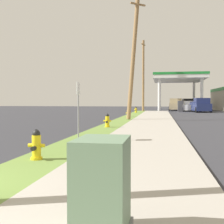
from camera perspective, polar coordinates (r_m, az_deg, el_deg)
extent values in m
cube|color=#A8A093|center=(3.91, -0.13, -20.43)|extent=(3.20, 80.00, 0.12)
cylinder|color=yellow|center=(7.52, -14.50, -8.72)|extent=(0.29, 0.29, 0.06)
cylinder|color=yellow|center=(7.48, -14.52, -6.69)|extent=(0.22, 0.22, 0.60)
sphere|color=black|center=(7.43, -14.54, -4.09)|extent=(0.19, 0.19, 0.19)
cylinder|color=black|center=(7.42, -14.55, -3.48)|extent=(0.06, 0.06, 0.05)
cylinder|color=yellow|center=(7.53, -15.64, -6.26)|extent=(0.10, 0.09, 0.09)
cylinder|color=yellow|center=(7.40, -13.39, -6.38)|extent=(0.10, 0.09, 0.09)
cylinder|color=black|center=(7.32, -15.07, -6.89)|extent=(0.11, 0.12, 0.11)
cylinder|color=yellow|center=(16.12, -0.92, -2.86)|extent=(0.29, 0.29, 0.06)
cylinder|color=yellow|center=(16.09, -0.92, -1.90)|extent=(0.22, 0.22, 0.60)
sphere|color=black|center=(16.07, -0.92, -0.69)|extent=(0.19, 0.19, 0.19)
cylinder|color=black|center=(16.07, -0.92, -0.41)|extent=(0.06, 0.06, 0.05)
cylinder|color=yellow|center=(16.12, -1.48, -1.72)|extent=(0.10, 0.09, 0.09)
cylinder|color=yellow|center=(16.06, -0.36, -1.74)|extent=(0.10, 0.09, 0.09)
cylinder|color=black|center=(15.93, -1.03, -1.95)|extent=(0.11, 0.12, 0.11)
cylinder|color=yellow|center=(26.59, 3.14, -0.88)|extent=(0.29, 0.29, 0.06)
cylinder|color=yellow|center=(26.58, 3.15, -0.30)|extent=(0.22, 0.22, 0.60)
sphere|color=black|center=(26.57, 3.15, 0.43)|extent=(0.19, 0.19, 0.19)
cylinder|color=black|center=(26.57, 3.15, 0.61)|extent=(0.06, 0.06, 0.05)
cylinder|color=yellow|center=(26.60, 2.80, -0.19)|extent=(0.10, 0.09, 0.09)
cylinder|color=yellow|center=(26.56, 3.49, -0.20)|extent=(0.10, 0.09, 0.09)
cylinder|color=black|center=(26.41, 3.10, -0.32)|extent=(0.11, 0.12, 0.11)
cylinder|color=yellow|center=(36.33, 4.67, -0.07)|extent=(0.29, 0.29, 0.06)
cylinder|color=yellow|center=(36.32, 4.67, 0.36)|extent=(0.22, 0.22, 0.60)
sphere|color=black|center=(36.31, 4.67, 0.89)|extent=(0.19, 0.19, 0.19)
cylinder|color=black|center=(36.31, 4.67, 1.02)|extent=(0.06, 0.06, 0.05)
cylinder|color=yellow|center=(36.33, 4.42, 0.43)|extent=(0.10, 0.09, 0.09)
cylinder|color=yellow|center=(36.30, 4.92, 0.43)|extent=(0.10, 0.09, 0.09)
cylinder|color=black|center=(36.15, 4.65, 0.35)|extent=(0.11, 0.12, 0.11)
cylinder|color=#937047|center=(23.47, 4.15, 10.53)|extent=(1.12, 1.00, 9.72)
cube|color=#937047|center=(24.68, 5.07, 20.21)|extent=(1.16, 0.98, 0.12)
cylinder|color=#937047|center=(42.21, 6.11, 7.04)|extent=(0.41, 0.43, 10.07)
cube|color=#937047|center=(42.80, 6.13, 12.96)|extent=(0.55, 1.37, 0.12)
cube|color=slate|center=(3.18, -1.93, -14.57)|extent=(0.53, 0.74, 1.05)
cylinder|color=gray|center=(10.58, -6.59, 0.03)|extent=(0.05, 0.05, 2.10)
cube|color=white|center=(10.58, -6.61, 4.63)|extent=(0.04, 0.36, 0.44)
cylinder|color=silver|center=(44.40, 9.21, 3.31)|extent=(0.44, 0.44, 4.94)
cylinder|color=silver|center=(44.79, 17.12, 3.23)|extent=(0.44, 0.44, 4.94)
cylinder|color=silver|center=(54.90, 9.27, 3.09)|extent=(0.44, 0.44, 4.94)
cylinder|color=silver|center=(55.21, 15.68, 3.03)|extent=(0.44, 0.44, 4.94)
cube|color=white|center=(49.85, 12.82, 6.29)|extent=(7.95, 12.30, 0.50)
cube|color=#1E8433|center=(49.89, 12.83, 6.78)|extent=(8.05, 12.40, 0.36)
cube|color=#47474C|center=(44.48, 13.16, 1.13)|extent=(0.70, 1.10, 1.60)
cube|color=#47474C|center=(54.97, 12.47, 1.32)|extent=(0.70, 1.10, 1.60)
cube|color=#1E8433|center=(50.54, 20.20, 4.14)|extent=(0.50, 14.29, 0.50)
cube|color=white|center=(46.34, 14.77, 0.89)|extent=(2.03, 4.58, 0.85)
cube|color=white|center=(46.11, 14.79, 1.76)|extent=(1.69, 2.10, 0.56)
cylinder|color=black|center=(48.02, 13.65, 0.60)|extent=(0.25, 0.61, 0.60)
cylinder|color=black|center=(48.09, 15.70, 0.58)|extent=(0.25, 0.61, 0.60)
cylinder|color=black|center=(44.62, 13.76, 0.48)|extent=(0.25, 0.61, 0.60)
cylinder|color=black|center=(44.70, 15.96, 0.47)|extent=(0.25, 0.61, 0.60)
cube|color=black|center=(53.75, 14.42, 1.19)|extent=(2.43, 5.54, 1.00)
cube|color=black|center=(52.79, 14.60, 2.13)|extent=(2.00, 2.19, 0.76)
cube|color=black|center=(54.92, 14.22, 1.86)|extent=(2.11, 3.06, 0.24)
cylinder|color=black|center=(51.81, 15.84, 0.78)|extent=(0.28, 0.78, 0.76)
cylinder|color=black|center=(51.48, 13.77, 0.79)|extent=(0.28, 0.78, 0.76)
cylinder|color=black|center=(56.04, 15.01, 0.88)|extent=(0.28, 0.78, 0.76)
cylinder|color=black|center=(55.74, 13.09, 0.90)|extent=(0.28, 0.78, 0.76)
cube|color=navy|center=(42.87, 16.82, 0.93)|extent=(2.41, 5.54, 1.00)
cube|color=navy|center=(41.91, 17.11, 2.11)|extent=(1.99, 2.19, 0.76)
cube|color=navy|center=(44.03, 16.52, 1.77)|extent=(2.10, 3.05, 0.24)
cylinder|color=black|center=(40.99, 18.73, 0.40)|extent=(0.28, 0.77, 0.76)
cylinder|color=black|center=(40.58, 16.12, 0.41)|extent=(0.28, 0.77, 0.76)
cylinder|color=black|center=(45.18, 17.44, 0.57)|extent=(0.28, 0.77, 0.76)
cylinder|color=black|center=(44.81, 15.07, 0.58)|extent=(0.28, 0.77, 0.76)
cube|color=tan|center=(49.80, 12.33, 1.14)|extent=(2.31, 5.51, 1.00)
cube|color=tan|center=(48.82, 12.32, 2.15)|extent=(1.96, 2.16, 0.76)
cube|color=tan|center=(50.98, 12.34, 1.85)|extent=(2.05, 3.02, 0.24)
cylinder|color=black|center=(47.65, 13.44, 0.69)|extent=(0.26, 0.77, 0.76)
cylinder|color=black|center=(47.67, 11.16, 0.70)|extent=(0.26, 0.77, 0.76)
cylinder|color=black|center=(51.95, 13.39, 0.80)|extent=(0.26, 0.77, 0.76)
cylinder|color=black|center=(51.97, 11.30, 0.82)|extent=(0.26, 0.77, 0.76)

